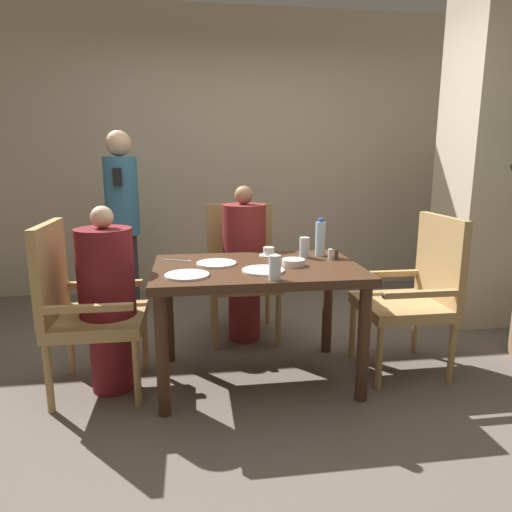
% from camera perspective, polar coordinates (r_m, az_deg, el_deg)
% --- Properties ---
extents(ground_plane, '(16.00, 16.00, 0.00)m').
position_cam_1_polar(ground_plane, '(2.98, 0.11, -15.01)').
color(ground_plane, '#60564C').
extents(wall_back, '(8.00, 0.06, 2.80)m').
position_cam_1_polar(wall_back, '(4.76, -3.63, 12.55)').
color(wall_back, tan).
rests_on(wall_back, ground_plane).
extents(pillar_stone, '(0.58, 0.58, 2.70)m').
position_cam_1_polar(pillar_stone, '(4.24, 26.83, 10.70)').
color(pillar_stone, beige).
rests_on(pillar_stone, ground_plane).
extents(dining_table, '(1.23, 0.81, 0.73)m').
position_cam_1_polar(dining_table, '(2.75, 0.12, -3.28)').
color(dining_table, '#422819').
rests_on(dining_table, ground_plane).
extents(chair_left_side, '(0.53, 0.53, 1.01)m').
position_cam_1_polar(chair_left_side, '(2.82, -21.06, -5.61)').
color(chair_left_side, '#A88451').
rests_on(chair_left_side, ground_plane).
extents(diner_in_left_chair, '(0.32, 0.32, 1.10)m').
position_cam_1_polar(diner_in_left_chair, '(2.79, -18.06, -5.02)').
color(diner_in_left_chair, maroon).
rests_on(diner_in_left_chair, ground_plane).
extents(chair_far_side, '(0.53, 0.53, 1.01)m').
position_cam_1_polar(chair_far_side, '(3.56, -1.77, -1.24)').
color(chair_far_side, '#A88451').
rests_on(chair_far_side, ground_plane).
extents(diner_in_far_chair, '(0.32, 0.32, 1.17)m').
position_cam_1_polar(diner_in_far_chair, '(3.40, -1.49, -0.80)').
color(diner_in_far_chair, maroon).
rests_on(diner_in_far_chair, ground_plane).
extents(chair_right_side, '(0.53, 0.53, 1.01)m').
position_cam_1_polar(chair_right_side, '(3.09, 19.36, -4.00)').
color(chair_right_side, '#A88451').
rests_on(chair_right_side, ground_plane).
extents(standing_host, '(0.27, 0.30, 1.58)m').
position_cam_1_polar(standing_host, '(3.93, -16.27, 4.16)').
color(standing_host, '#2D2D33').
rests_on(standing_host, ground_plane).
extents(plate_main_left, '(0.24, 0.24, 0.01)m').
position_cam_1_polar(plate_main_left, '(2.51, -8.62, -2.37)').
color(plate_main_left, white).
rests_on(plate_main_left, dining_table).
extents(plate_main_right, '(0.24, 0.24, 0.01)m').
position_cam_1_polar(plate_main_right, '(2.77, -4.96, -0.92)').
color(plate_main_right, white).
rests_on(plate_main_right, dining_table).
extents(plate_dessert_center, '(0.24, 0.24, 0.01)m').
position_cam_1_polar(plate_dessert_center, '(2.58, 0.91, -1.81)').
color(plate_dessert_center, white).
rests_on(plate_dessert_center, dining_table).
extents(teacup_with_saucer, '(0.13, 0.13, 0.06)m').
position_cam_1_polar(teacup_with_saucer, '(2.99, 1.61, 0.45)').
color(teacup_with_saucer, white).
rests_on(teacup_with_saucer, dining_table).
extents(bowl_small, '(0.14, 0.14, 0.04)m').
position_cam_1_polar(bowl_small, '(2.73, 4.69, -0.79)').
color(bowl_small, white).
rests_on(bowl_small, dining_table).
extents(water_bottle, '(0.07, 0.07, 0.25)m').
position_cam_1_polar(water_bottle, '(3.01, 8.05, 2.20)').
color(water_bottle, silver).
rests_on(water_bottle, dining_table).
extents(glass_tall_near, '(0.06, 0.06, 0.13)m').
position_cam_1_polar(glass_tall_near, '(2.39, 2.36, -1.46)').
color(glass_tall_near, silver).
rests_on(glass_tall_near, dining_table).
extents(glass_tall_mid, '(0.06, 0.06, 0.13)m').
position_cam_1_polar(glass_tall_mid, '(2.95, 6.08, 1.07)').
color(glass_tall_mid, silver).
rests_on(glass_tall_mid, dining_table).
extents(salt_shaker, '(0.03, 0.03, 0.07)m').
position_cam_1_polar(salt_shaker, '(2.92, 9.26, 0.21)').
color(salt_shaker, white).
rests_on(salt_shaker, dining_table).
extents(pepper_shaker, '(0.03, 0.03, 0.06)m').
position_cam_1_polar(pepper_shaker, '(2.93, 9.99, 0.20)').
color(pepper_shaker, '#4C3D2D').
rests_on(pepper_shaker, dining_table).
extents(fork_beside_plate, '(0.18, 0.09, 0.00)m').
position_cam_1_polar(fork_beside_plate, '(2.89, -9.50, -0.57)').
color(fork_beside_plate, silver).
rests_on(fork_beside_plate, dining_table).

